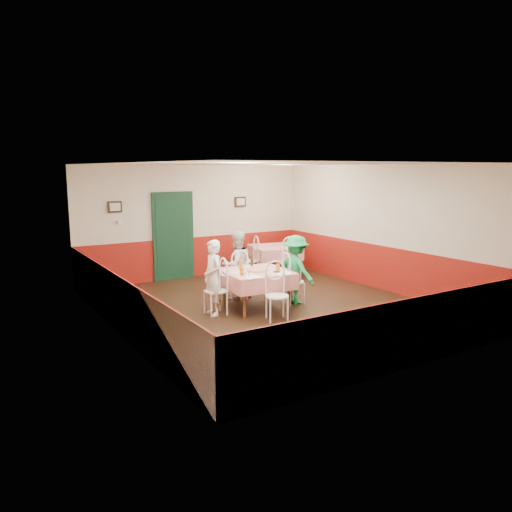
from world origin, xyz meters
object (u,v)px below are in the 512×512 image
diner_far (237,265)px  chair_far (238,278)px  glass_b (278,267)px  second_table (275,261)px  beer_bottle (252,262)px  chair_right (294,282)px  chair_second_a (250,261)px  wallet (277,272)px  glass_c (241,264)px  chair_near (277,296)px  main_table (256,290)px  pizza (258,270)px  glass_a (242,272)px  diner_left (213,278)px  chair_second_b (292,263)px  diner_right (296,270)px  chair_left (215,291)px

diner_far → chair_far: bearing=80.7°
glass_b → diner_far: size_ratio=0.09×
second_table → beer_bottle: beer_bottle is taller
second_table → chair_right: bearing=-115.8°
second_table → chair_second_a: 0.75m
glass_b → diner_far: (-0.27, 1.13, -0.11)m
chair_far → wallet: chair_far is taller
glass_b → beer_bottle: size_ratio=0.65×
chair_second_a → glass_c: glass_c is taller
chair_near → glass_c: bearing=111.7°
main_table → pizza: bearing=-51.6°
glass_b → main_table: bearing=146.2°
glass_a → glass_b: glass_a is taller
diner_left → chair_second_b: bearing=121.2°
main_table → chair_second_b: bearing=38.6°
glass_b → wallet: glass_b is taller
main_table → chair_second_a: chair_second_a is taller
chair_second_b → pizza: (-2.01, -1.65, 0.32)m
glass_c → diner_right: 1.13m
beer_bottle → diner_left: bearing=-163.5°
chair_second_a → beer_bottle: (-1.14, -1.99, 0.41)m
diner_far → main_table: bearing=80.7°
chair_near → chair_left: bearing=150.0°
chair_second_b → glass_b: (-1.68, -1.86, 0.38)m
chair_second_a → diner_far: bearing=-27.0°
chair_right → wallet: bearing=121.9°
chair_left → beer_bottle: beer_bottle is taller
chair_second_a → diner_right: bearing=3.1°
chair_left → glass_b: (1.20, -0.31, 0.38)m
chair_left → chair_far: 1.20m
chair_near → pizza: chair_near is taller
chair_right → chair_far: bearing=47.5°
second_table → chair_left: bearing=-141.4°
chair_far → diner_left: bearing=54.5°
chair_far → diner_right: diner_right is taller
glass_b → chair_left: bearing=165.3°
glass_c → diner_right: bearing=-26.0°
glass_c → diner_right: size_ratio=0.10×
main_table → glass_b: glass_b is taller
chair_second_b → diner_far: bearing=-147.4°
second_table → chair_right: chair_right is taller
chair_right → wallet: (-0.59, -0.26, 0.32)m
chair_far → chair_second_b: same height
main_table → wallet: wallet is taller
chair_near → glass_b: (0.43, 0.61, 0.38)m
chair_second_a → second_table: bearing=102.1°
glass_a → second_table: bearing=46.3°
pizza → diner_right: diner_right is taller
wallet → diner_far: 1.25m
second_table → chair_second_a: bearing=180.0°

